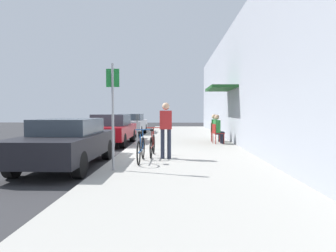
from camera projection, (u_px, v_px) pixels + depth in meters
name	position (u px, v px, depth m)	size (l,w,h in m)	color
ground_plane	(118.00, 158.00, 10.02)	(60.00, 60.00, 0.00)	#2D2D30
sidewalk_slab	(184.00, 149.00, 11.95)	(4.50, 32.00, 0.12)	#9E9B93
building_facade	(245.00, 80.00, 11.76)	(1.40, 32.00, 5.57)	#999EA8
parked_car_0	(67.00, 142.00, 8.33)	(1.80, 4.40, 1.35)	black
parked_car_1	(111.00, 129.00, 13.96)	(1.80, 4.40, 1.41)	maroon
parked_car_2	(131.00, 124.00, 19.97)	(1.80, 4.40, 1.37)	#B7B7BC
parking_meter	(137.00, 129.00, 11.46)	(0.12, 0.10, 1.32)	slate
street_sign	(113.00, 108.00, 7.25)	(0.32, 0.06, 2.60)	gray
bicycle_0	(141.00, 149.00, 8.49)	(0.46, 1.71, 0.90)	black
bicycle_1	(152.00, 145.00, 9.54)	(0.46, 1.71, 0.90)	black
cafe_chair_0	(217.00, 132.00, 13.21)	(0.52, 0.52, 0.87)	maroon
seated_patron_0	(218.00, 128.00, 13.21)	(0.48, 0.43, 1.29)	#232838
cafe_chair_1	(214.00, 131.00, 14.17)	(0.50, 0.50, 0.87)	maroon
seated_patron_1	(215.00, 127.00, 14.15)	(0.47, 0.41, 1.29)	#232838
pedestrian_standing	(166.00, 126.00, 9.03)	(0.36, 0.22, 1.70)	#232838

